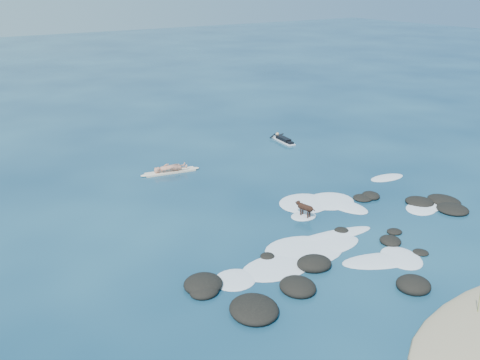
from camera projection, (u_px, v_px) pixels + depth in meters
ground at (332, 223)px, 21.23m from camera, size 160.00×160.00×0.00m
reef_rocks at (342, 253)px, 18.70m from camera, size 13.49×7.16×0.49m
breaking_foam at (331, 229)px, 20.68m from camera, size 13.06×7.82×0.12m
standing_surfer_rig at (170, 160)px, 26.36m from camera, size 3.04×0.93×1.73m
paddling_surfer_rig at (283, 139)px, 31.54m from camera, size 0.98×2.20×0.38m
dog at (304, 207)px, 21.57m from camera, size 0.40×1.01×0.65m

